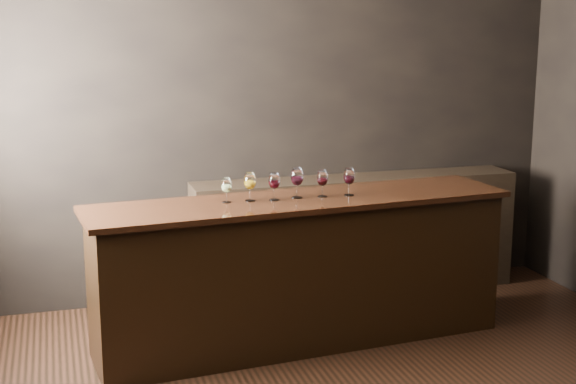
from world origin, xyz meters
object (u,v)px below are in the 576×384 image
object	(u,v)px
back_bar_shelf	(356,235)
glass_white	(226,186)
glass_red_a	(274,181)
glass_red_c	(322,179)
glass_red_b	(297,177)
glass_red_d	(349,177)
bar_counter	(301,274)
glass_amber	(250,182)

from	to	relation	value
back_bar_shelf	glass_white	size ratio (longest dim) A/B	16.26
glass_red_a	glass_red_c	size ratio (longest dim) A/B	1.02
glass_red_b	glass_red_d	world-z (taller)	glass_red_b
glass_red_d	glass_white	bearing A→B (deg)	178.64
bar_counter	glass_red_c	world-z (taller)	glass_red_c
glass_amber	glass_red_c	world-z (taller)	glass_amber
glass_white	glass_red_d	xyz separation A→B (m)	(0.87, -0.02, 0.02)
glass_red_b	glass_red_d	size ratio (longest dim) A/B	1.10
glass_red_c	glass_red_d	size ratio (longest dim) A/B	0.97
glass_amber	glass_red_a	world-z (taller)	glass_amber
back_bar_shelf	glass_red_a	world-z (taller)	glass_red_a
back_bar_shelf	glass_red_c	distance (m)	1.27
glass_amber	glass_red_d	size ratio (longest dim) A/B	1.01
glass_white	glass_amber	distance (m)	0.16
glass_white	glass_red_d	size ratio (longest dim) A/B	0.87
bar_counter	glass_red_a	bearing A→B (deg)	174.73
glass_white	back_bar_shelf	bearing A→B (deg)	34.68
glass_amber	glass_white	bearing A→B (deg)	179.98
glass_red_d	glass_red_c	bearing A→B (deg)	175.95
glass_red_a	glass_red_b	distance (m)	0.17
glass_red_b	glass_red_c	size ratio (longest dim) A/B	1.13
glass_red_a	glass_red_d	xyz separation A→B (m)	(0.54, 0.00, 0.00)
bar_counter	back_bar_shelf	bearing A→B (deg)	44.76
glass_amber	glass_red_a	distance (m)	0.17
back_bar_shelf	glass_red_c	bearing A→B (deg)	-124.04
glass_red_a	back_bar_shelf	bearing A→B (deg)	43.58
bar_counter	glass_white	size ratio (longest dim) A/B	17.09
glass_red_c	glass_red_d	world-z (taller)	glass_red_d
bar_counter	glass_red_b	bearing A→B (deg)	120.66
glass_white	glass_red_a	world-z (taller)	glass_red_a
back_bar_shelf	glass_white	distance (m)	1.69
bar_counter	glass_red_a	xyz separation A→B (m)	(-0.19, 0.00, 0.67)
back_bar_shelf	glass_red_a	distance (m)	1.48
back_bar_shelf	glass_red_c	world-z (taller)	glass_red_c
back_bar_shelf	glass_red_c	xyz separation A→B (m)	(-0.60, -0.89, 0.68)
back_bar_shelf	glass_white	bearing A→B (deg)	-145.32
back_bar_shelf	glass_white	world-z (taller)	glass_white
glass_amber	glass_red_c	size ratio (longest dim) A/B	1.04
glass_white	glass_amber	xyz separation A→B (m)	(0.16, -0.00, 0.02)
bar_counter	glass_red_c	distance (m)	0.69
glass_white	glass_red_b	bearing A→B (deg)	0.65
glass_red_b	glass_amber	bearing A→B (deg)	-179.03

